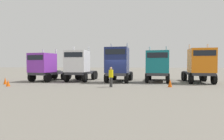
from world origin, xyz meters
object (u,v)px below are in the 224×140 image
Objects in this scene: semi_truck_purple at (46,67)px; semi_truck_navy at (118,65)px; traffic_cone_near at (8,83)px; traffic_cone_mid at (170,83)px; visitor_in_hivis at (111,75)px; semi_truck_white at (79,65)px; semi_truck_orange at (200,65)px; semi_truck_teal at (158,66)px; traffic_cone_far at (5,81)px.

semi_truck_purple is 0.99× the size of semi_truck_navy.
traffic_cone_mid reaches higher than traffic_cone_near.
semi_truck_white is at bearing -78.72° from visitor_in_hivis.
semi_truck_orange is (13.60, -0.49, 0.01)m from semi_truck_white.
semi_truck_teal reaches higher than semi_truck_purple.
semi_truck_white reaches higher than traffic_cone_far.
visitor_in_hivis is 9.54m from traffic_cone_near.
semi_truck_orange is 3.40× the size of visitor_in_hivis.
traffic_cone_near is (-9.71, -5.25, -1.70)m from semi_truck_navy.
semi_truck_orange is at bearing 47.06° from traffic_cone_mid.
semi_truck_orange is 20.45m from traffic_cone_far.
semi_truck_purple is 0.90× the size of semi_truck_teal.
traffic_cone_mid is at bearing 84.28° from semi_truck_purple.
traffic_cone_far is at bearing 178.62° from traffic_cone_mid.
semi_truck_orange reaches higher than visitor_in_hivis.
semi_truck_purple reaches higher than traffic_cone_far.
traffic_cone_mid is at bearing -38.53° from semi_truck_orange.
semi_truck_purple is 13.28m from semi_truck_teal.
semi_truck_purple reaches higher than traffic_cone_mid.
semi_truck_purple is 17.66m from semi_truck_orange.
semi_truck_purple is 4.07m from semi_truck_white.
semi_truck_purple is 4.82m from traffic_cone_far.
semi_truck_white is at bearing 33.29° from traffic_cone_far.
semi_truck_navy is 9.02× the size of traffic_cone_far.
traffic_cone_far is (-20.04, -3.74, -1.58)m from semi_truck_orange.
traffic_cone_mid is (9.76, -4.62, -1.55)m from semi_truck_white.
semi_truck_white is at bearing -87.64° from semi_truck_orange.
semi_truck_orange is 19.39m from traffic_cone_near.
semi_truck_navy is at bearing -122.17° from visitor_in_hivis.
traffic_cone_near is at bearing -37.99° from semi_truck_white.
semi_truck_orange reaches higher than traffic_cone_far.
semi_truck_purple is 8.90× the size of traffic_cone_far.
semi_truck_white is 1.01× the size of semi_truck_navy.
visitor_in_hivis is at bearing -5.27° from traffic_cone_far.
semi_truck_teal is 11.02× the size of traffic_cone_near.
visitor_in_hivis is (8.59, -4.96, -0.72)m from semi_truck_purple.
traffic_cone_far is (-15.66, -4.35, -1.49)m from semi_truck_teal.
traffic_cone_far is (-11.18, -3.65, -1.66)m from semi_truck_navy.
semi_truck_white reaches higher than traffic_cone_mid.
traffic_cone_near is (-0.91, -5.55, -1.45)m from semi_truck_purple.
traffic_cone_mid is at bearing 67.15° from semi_truck_white.
visitor_in_hivis is (-0.22, -4.66, -0.97)m from semi_truck_navy.
semi_truck_purple is 5.80m from traffic_cone_near.
traffic_cone_near is at bearing -25.97° from visitor_in_hivis.
visitor_in_hivis is (-4.69, -5.36, -0.79)m from semi_truck_teal.
semi_truck_navy is 10.07× the size of traffic_cone_near.
semi_truck_white reaches higher than semi_truck_purple.
semi_truck_orange is at bearing 16.05° from traffic_cone_near.
semi_truck_teal is at bearing 15.51° from traffic_cone_far.
visitor_in_hivis is at bearing -57.94° from semi_truck_orange.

